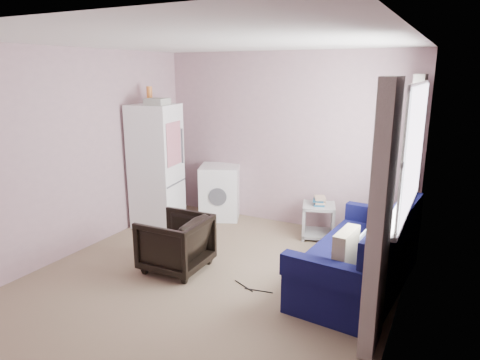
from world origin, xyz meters
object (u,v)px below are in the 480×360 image
object	(u,v)px
washing_machine	(220,191)
side_table	(318,218)
armchair	(176,240)
sofa	(364,259)
fridge	(156,165)

from	to	relation	value
washing_machine	side_table	world-z (taller)	washing_machine
armchair	side_table	bearing A→B (deg)	143.71
side_table	sofa	xyz separation A→B (m)	(0.84, -1.12, 0.04)
fridge	sofa	size ratio (longest dim) A/B	1.01
armchair	fridge	bearing A→B (deg)	-136.61
armchair	fridge	size ratio (longest dim) A/B	0.35
side_table	washing_machine	bearing A→B (deg)	175.94
armchair	washing_machine	distance (m)	1.86
washing_machine	side_table	bearing A→B (deg)	-26.96
side_table	sofa	distance (m)	1.40
armchair	sofa	world-z (taller)	sofa
sofa	fridge	bearing A→B (deg)	175.35
armchair	washing_machine	xyz separation A→B (m)	(-0.45, 1.80, 0.08)
fridge	sofa	world-z (taller)	fridge
armchair	sofa	size ratio (longest dim) A/B	0.35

